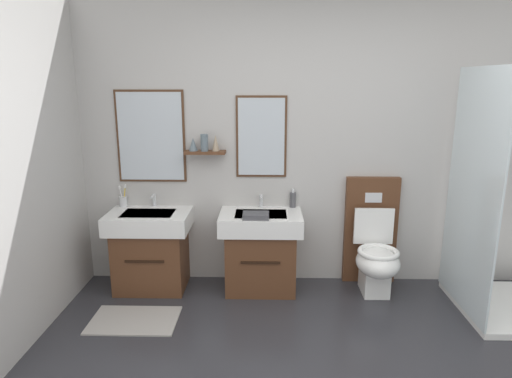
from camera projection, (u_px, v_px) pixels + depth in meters
wall_back at (314, 143)px, 4.04m from camera, size 4.48×0.27×2.59m
bath_mat at (134, 320)px, 3.53m from camera, size 0.68×0.44×0.01m
vanity_sink_left at (151, 248)px, 4.02m from camera, size 0.72×0.51×0.72m
tap_on_left_sink at (154, 199)px, 4.11m from camera, size 0.03×0.13×0.11m
vanity_sink_right at (261, 249)px, 4.00m from camera, size 0.72×0.51×0.72m
tap_on_right_sink at (261, 199)px, 4.09m from camera, size 0.03×0.13×0.11m
toilet at (374, 249)px, 3.99m from camera, size 0.48×0.62×1.00m
toothbrush_cup at (123, 201)px, 4.11m from camera, size 0.07×0.07×0.21m
soap_dispenser at (293, 199)px, 4.08m from camera, size 0.06×0.06×0.17m
folded_hand_towel at (256, 216)px, 3.77m from camera, size 0.22×0.16×0.04m
shower_tray at (504, 267)px, 3.60m from camera, size 1.04×0.89×1.95m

